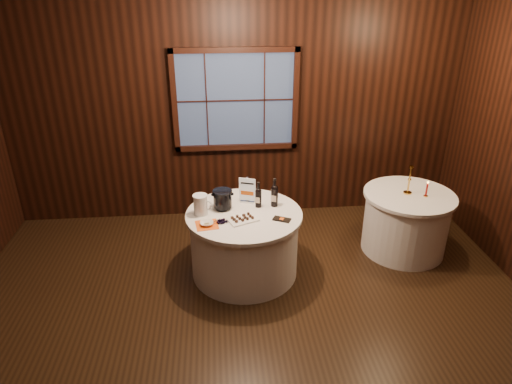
{
  "coord_description": "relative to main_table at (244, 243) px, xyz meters",
  "views": [
    {
      "loc": [
        -0.27,
        -3.39,
        3.12
      ],
      "look_at": [
        0.12,
        0.9,
        1.07
      ],
      "focal_mm": 32.0,
      "sensor_mm": 36.0,
      "label": 1
    }
  ],
  "objects": [
    {
      "name": "chocolate_plate",
      "position": [
        -0.02,
        -0.16,
        0.4
      ],
      "size": [
        0.36,
        0.31,
        0.04
      ],
      "rotation": [
        0.0,
        0.0,
        0.4
      ],
      "color": "white",
      "rests_on": "main_table"
    },
    {
      "name": "port_bottle_right",
      "position": [
        0.35,
        0.14,
        0.53
      ],
      "size": [
        0.08,
        0.09,
        0.33
      ],
      "rotation": [
        0.0,
        0.0,
        -0.37
      ],
      "color": "black",
      "rests_on": "main_table"
    },
    {
      "name": "main_table",
      "position": [
        0.0,
        0.0,
        0.0
      ],
      "size": [
        1.28,
        1.28,
        0.77
      ],
      "color": "white",
      "rests_on": "ground"
    },
    {
      "name": "grape_bunch",
      "position": [
        -0.25,
        -0.2,
        0.4
      ],
      "size": [
        0.19,
        0.08,
        0.04
      ],
      "rotation": [
        0.0,
        0.0,
        0.11
      ],
      "color": "black",
      "rests_on": "main_table"
    },
    {
      "name": "glass_pitcher",
      "position": [
        -0.47,
        0.02,
        0.5
      ],
      "size": [
        0.21,
        0.16,
        0.23
      ],
      "rotation": [
        0.0,
        0.0,
        -0.31
      ],
      "color": "silver",
      "rests_on": "main_table"
    },
    {
      "name": "cracker_bowl",
      "position": [
        -0.4,
        -0.23,
        0.4
      ],
      "size": [
        0.15,
        0.15,
        0.03
      ],
      "primitive_type": "imported",
      "rotation": [
        0.0,
        0.0,
        0.06
      ],
      "color": "white",
      "rests_on": "orange_napkin"
    },
    {
      "name": "ice_bucket",
      "position": [
        -0.23,
        0.13,
        0.5
      ],
      "size": [
        0.22,
        0.22,
        0.22
      ],
      "color": "black",
      "rests_on": "main_table"
    },
    {
      "name": "red_candle",
      "position": [
        2.15,
        0.21,
        0.46
      ],
      "size": [
        0.05,
        0.05,
        0.19
      ],
      "color": "gold",
      "rests_on": "side_table"
    },
    {
      "name": "ground",
      "position": [
        0.0,
        -1.0,
        -0.39
      ],
      "size": [
        6.0,
        6.0,
        0.0
      ],
      "primitive_type": "plane",
      "color": "black",
      "rests_on": "ground"
    },
    {
      "name": "back_wall",
      "position": [
        0.0,
        1.48,
        1.16
      ],
      "size": [
        6.0,
        0.1,
        3.0
      ],
      "color": "black",
      "rests_on": "ground"
    },
    {
      "name": "orange_napkin",
      "position": [
        -0.4,
        -0.23,
        0.38
      ],
      "size": [
        0.26,
        0.26,
        0.0
      ],
      "primitive_type": "cube",
      "rotation": [
        0.0,
        0.0,
        0.14
      ],
      "color": "#E95913",
      "rests_on": "main_table"
    },
    {
      "name": "side_table",
      "position": [
        2.0,
        0.3,
        0.0
      ],
      "size": [
        1.08,
        1.08,
        0.77
      ],
      "color": "white",
      "rests_on": "ground"
    },
    {
      "name": "brass_candlestick",
      "position": [
        1.97,
        0.32,
        0.51
      ],
      "size": [
        0.1,
        0.1,
        0.35
      ],
      "color": "gold",
      "rests_on": "side_table"
    },
    {
      "name": "chocolate_box",
      "position": [
        0.39,
        -0.19,
        0.39
      ],
      "size": [
        0.21,
        0.17,
        0.02
      ],
      "primitive_type": "cube",
      "rotation": [
        0.0,
        0.0,
        -0.47
      ],
      "color": "black",
      "rests_on": "main_table"
    },
    {
      "name": "sign_stand",
      "position": [
        0.06,
        0.26,
        0.49
      ],
      "size": [
        0.18,
        0.14,
        0.31
      ],
      "rotation": [
        0.0,
        0.0,
        -0.33
      ],
      "color": "silver",
      "rests_on": "main_table"
    },
    {
      "name": "port_bottle_left",
      "position": [
        0.17,
        0.14,
        0.51
      ],
      "size": [
        0.07,
        0.08,
        0.3
      ],
      "rotation": [
        0.0,
        0.0,
        -0.4
      ],
      "color": "black",
      "rests_on": "main_table"
    }
  ]
}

